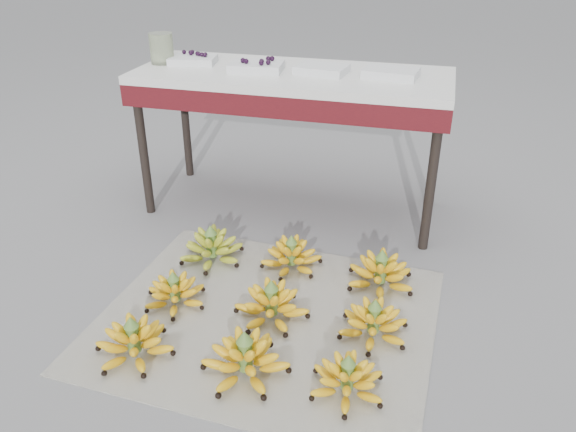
% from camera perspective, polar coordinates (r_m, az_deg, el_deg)
% --- Properties ---
extents(ground, '(60.00, 60.00, 0.00)m').
position_cam_1_polar(ground, '(2.19, -4.91, -10.60)').
color(ground, slate).
rests_on(ground, ground).
extents(newspaper_mat, '(1.30, 1.11, 0.01)m').
position_cam_1_polar(newspaper_mat, '(2.20, -2.13, -10.33)').
color(newspaper_mat, white).
rests_on(newspaper_mat, ground).
extents(bunch_front_left, '(0.32, 0.32, 0.17)m').
position_cam_1_polar(bunch_front_left, '(2.07, -15.38, -12.27)').
color(bunch_front_left, '#FFB700').
rests_on(bunch_front_left, newspaper_mat).
extents(bunch_front_center, '(0.33, 0.33, 0.18)m').
position_cam_1_polar(bunch_front_center, '(1.93, -4.35, -14.32)').
color(bunch_front_center, '#FFB700').
rests_on(bunch_front_center, newspaper_mat).
extents(bunch_front_right, '(0.30, 0.30, 0.15)m').
position_cam_1_polar(bunch_front_right, '(1.88, 6.03, -16.19)').
color(bunch_front_right, '#FFB700').
rests_on(bunch_front_right, newspaper_mat).
extents(bunch_mid_left, '(0.32, 0.32, 0.15)m').
position_cam_1_polar(bunch_mid_left, '(2.28, -11.42, -7.66)').
color(bunch_mid_left, '#FFB700').
rests_on(bunch_mid_left, newspaper_mat).
extents(bunch_mid_center, '(0.36, 0.36, 0.17)m').
position_cam_1_polar(bunch_mid_center, '(2.16, -1.67, -9.03)').
color(bunch_mid_center, '#FFB700').
rests_on(bunch_mid_center, newspaper_mat).
extents(bunch_mid_right, '(0.29, 0.29, 0.16)m').
position_cam_1_polar(bunch_mid_right, '(2.10, 8.69, -10.70)').
color(bunch_mid_right, '#FFB700').
rests_on(bunch_mid_right, newspaper_mat).
extents(bunch_back_left, '(0.34, 0.34, 0.18)m').
position_cam_1_polar(bunch_back_left, '(2.53, -7.76, -3.26)').
color(bunch_back_left, olive).
rests_on(bunch_back_left, newspaper_mat).
extents(bunch_back_center, '(0.28, 0.28, 0.16)m').
position_cam_1_polar(bunch_back_center, '(2.45, 0.35, -4.13)').
color(bunch_back_center, '#FFB700').
rests_on(bunch_back_center, newspaper_mat).
extents(bunch_back_right, '(0.37, 0.37, 0.18)m').
position_cam_1_polar(bunch_back_right, '(2.36, 9.37, -5.78)').
color(bunch_back_right, '#FFB700').
rests_on(bunch_back_right, newspaper_mat).
extents(vendor_table, '(1.50, 0.60, 0.72)m').
position_cam_1_polar(vendor_table, '(2.78, 0.44, 12.82)').
color(vendor_table, black).
rests_on(vendor_table, ground).
extents(tray_far_left, '(0.25, 0.20, 0.06)m').
position_cam_1_polar(tray_far_left, '(2.95, -9.60, 15.40)').
color(tray_far_left, silver).
rests_on(tray_far_left, vendor_table).
extents(tray_left, '(0.27, 0.20, 0.06)m').
position_cam_1_polar(tray_left, '(2.76, -3.21, 14.93)').
color(tray_left, silver).
rests_on(tray_left, vendor_table).
extents(tray_right, '(0.25, 0.20, 0.04)m').
position_cam_1_polar(tray_right, '(2.72, 3.45, 14.65)').
color(tray_right, silver).
rests_on(tray_right, vendor_table).
extents(tray_far_right, '(0.26, 0.20, 0.04)m').
position_cam_1_polar(tray_far_right, '(2.69, 10.43, 14.11)').
color(tray_far_right, silver).
rests_on(tray_far_right, vendor_table).
extents(glass_jar, '(0.14, 0.14, 0.15)m').
position_cam_1_polar(glass_jar, '(2.97, -12.72, 16.28)').
color(glass_jar, beige).
rests_on(glass_jar, vendor_table).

